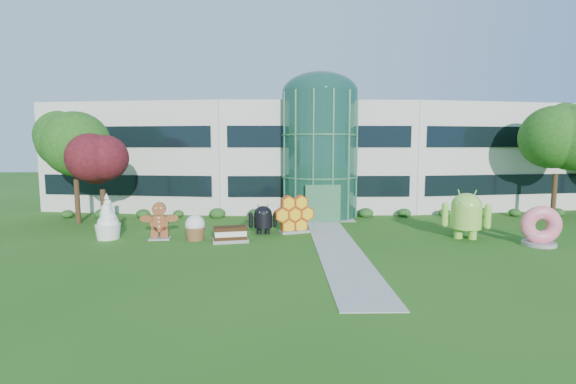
{
  "coord_description": "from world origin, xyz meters",
  "views": [
    {
      "loc": [
        -3.23,
        -21.5,
        5.64
      ],
      "look_at": [
        -2.65,
        6.0,
        2.6
      ],
      "focal_mm": 26.0,
      "sensor_mm": 36.0,
      "label": 1
    }
  ],
  "objects_px": {
    "android_green": "(466,212)",
    "gingerbread": "(159,221)",
    "android_black": "(263,218)",
    "donut": "(540,225)"
  },
  "relations": [
    {
      "from": "android_green",
      "to": "gingerbread",
      "type": "distance_m",
      "value": 18.63
    },
    {
      "from": "android_green",
      "to": "android_black",
      "type": "distance_m",
      "value": 12.53
    },
    {
      "from": "android_black",
      "to": "gingerbread",
      "type": "relative_size",
      "value": 0.86
    },
    {
      "from": "android_green",
      "to": "gingerbread",
      "type": "xyz_separation_m",
      "value": [
        -18.62,
        0.22,
        -0.5
      ]
    },
    {
      "from": "android_black",
      "to": "donut",
      "type": "distance_m",
      "value": 16.22
    },
    {
      "from": "gingerbread",
      "to": "android_green",
      "type": "bearing_deg",
      "value": -6.2
    },
    {
      "from": "android_green",
      "to": "android_black",
      "type": "height_order",
      "value": "android_green"
    },
    {
      "from": "android_green",
      "to": "gingerbread",
      "type": "bearing_deg",
      "value": -162.57
    },
    {
      "from": "android_green",
      "to": "donut",
      "type": "relative_size",
      "value": 1.43
    },
    {
      "from": "android_black",
      "to": "android_green",
      "type": "bearing_deg",
      "value": -11.92
    }
  ]
}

